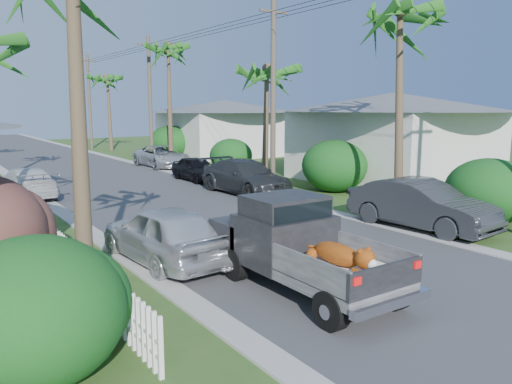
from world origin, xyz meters
TOP-DOWN VIEW (x-y plane):
  - ground at (0.00, 0.00)m, footprint 120.00×120.00m
  - road at (0.00, 25.00)m, footprint 8.00×100.00m
  - curb_left at (-4.30, 25.00)m, footprint 0.60×100.00m
  - curb_right at (4.30, 25.00)m, footprint 0.60×100.00m
  - pickup_truck at (-1.91, 2.01)m, footprint 1.98×5.12m
  - parked_car_rn at (4.96, 3.79)m, footprint 2.08×5.10m
  - parked_car_rm at (3.97, 12.95)m, footprint 2.44×5.49m
  - parked_car_rf at (3.99, 17.92)m, footprint 1.57×3.87m
  - parked_car_rd at (5.00, 24.87)m, footprint 2.45×5.22m
  - parked_car_ln at (-3.60, 5.28)m, footprint 2.14×4.61m
  - parked_car_lf at (-4.80, 17.42)m, footprint 2.16×4.80m
  - palm_r_a at (6.30, 6.00)m, footprint 4.40×4.40m
  - palm_r_b at (6.60, 15.00)m, footprint 4.40×4.40m
  - palm_r_c at (6.20, 26.00)m, footprint 4.40×4.40m
  - palm_r_d at (6.50, 40.00)m, footprint 4.40×4.40m
  - shrub_l_a at (-7.50, 1.00)m, footprint 2.60×2.86m
  - shrub_r_a at (7.60, 3.00)m, footprint 2.80×3.08m
  - shrub_r_b at (7.80, 11.00)m, footprint 3.00×3.30m
  - shrub_r_c at (7.50, 20.00)m, footprint 2.60×2.86m
  - shrub_r_d at (8.00, 30.00)m, footprint 3.20×3.52m
  - picket_fence at (-6.00, 5.50)m, footprint 0.10×11.00m
  - house_right_near at (13.00, 12.00)m, footprint 8.00×9.00m
  - house_right_far at (13.00, 30.00)m, footprint 9.00×8.00m
  - utility_pole_b at (5.60, 13.00)m, footprint 1.60×0.26m
  - utility_pole_c at (5.60, 28.00)m, footprint 1.60×0.26m
  - utility_pole_d at (5.60, 43.00)m, footprint 1.60×0.26m

SIDE VIEW (x-z plane):
  - ground at x=0.00m, z-range 0.00..0.00m
  - road at x=0.00m, z-range 0.00..0.02m
  - curb_left at x=-4.30m, z-range 0.00..0.06m
  - curb_right at x=4.30m, z-range 0.00..0.06m
  - picket_fence at x=-6.00m, z-range 0.00..1.00m
  - parked_car_rf at x=3.99m, z-range 0.00..1.32m
  - parked_car_lf at x=-4.80m, z-range 0.00..1.37m
  - parked_car_rd at x=5.00m, z-range 0.00..1.44m
  - parked_car_ln at x=-3.60m, z-range 0.00..1.53m
  - parked_car_rm at x=3.97m, z-range 0.00..1.56m
  - parked_car_rn at x=4.96m, z-range 0.00..1.64m
  - pickup_truck at x=-1.91m, z-range -0.02..2.04m
  - shrub_r_c at x=7.50m, z-range 0.00..2.10m
  - shrub_l_a at x=-7.50m, z-range 0.00..2.20m
  - shrub_r_a at x=7.60m, z-range 0.00..2.30m
  - shrub_r_b at x=7.80m, z-range 0.00..2.50m
  - shrub_r_d at x=8.00m, z-range 0.00..2.60m
  - house_right_far at x=13.00m, z-range -0.18..4.42m
  - house_right_near at x=13.00m, z-range -0.18..4.62m
  - utility_pole_b at x=5.60m, z-range 0.10..9.10m
  - utility_pole_c at x=5.60m, z-range 0.10..9.10m
  - utility_pole_d at x=5.60m, z-range 0.10..9.10m
  - palm_r_b at x=6.60m, z-range 2.35..9.55m
  - palm_r_d at x=6.50m, z-range 2.73..10.74m
  - palm_r_a at x=6.30m, z-range 3.07..11.78m
  - palm_r_c at x=6.20m, z-range 3.41..12.81m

